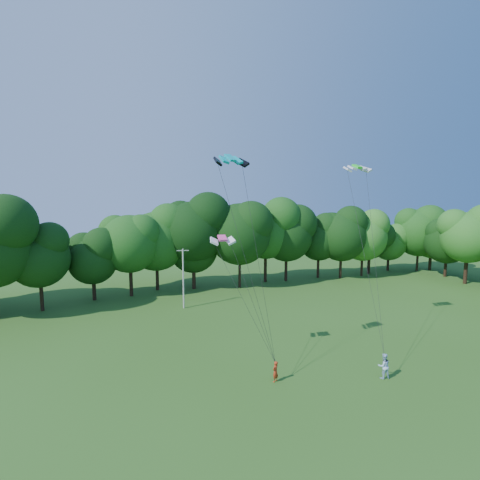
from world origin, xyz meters
name	(u,v)px	position (x,y,z in m)	size (l,w,h in m)	color
ground	(356,463)	(0.00, 0.00, 0.00)	(160.00, 160.00, 0.00)	#2C5617
utility_pole	(183,278)	(-1.87, 29.02, 3.73)	(1.43, 0.37, 7.20)	#B3B1A9
kite_flyer_left	(275,371)	(0.08, 9.01, 0.77)	(0.56, 0.37, 1.54)	#AF3116
kite_flyer_right	(384,366)	(7.80, 6.44, 0.95)	(0.93, 0.72, 1.90)	#B0D4F5
kite_teal	(230,158)	(-2.38, 11.69, 16.24)	(2.62, 1.39, 0.65)	#05A0A8
kite_green	(357,166)	(11.20, 14.41, 16.19)	(2.56, 1.39, 0.48)	#22E624
kite_pink	(222,238)	(-2.53, 13.08, 10.27)	(2.02, 1.16, 0.44)	#FF469C
tree_back_center	(193,228)	(1.74, 37.62, 8.81)	(9.71, 9.71, 14.12)	#322313
tree_back_east	(363,230)	(30.09, 35.37, 7.71)	(8.49, 8.49, 12.35)	#321E14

